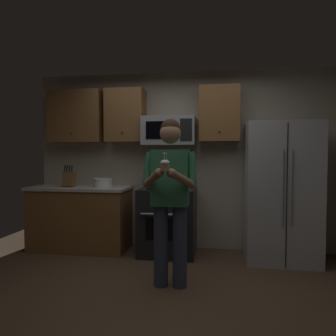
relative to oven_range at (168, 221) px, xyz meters
name	(u,v)px	position (x,y,z in m)	size (l,w,h in m)	color
ground_plane	(161,297)	(0.15, -1.36, -0.46)	(6.00, 6.00, 0.00)	brown
wall_back	(182,160)	(0.15, 0.39, 0.84)	(4.40, 0.10, 2.60)	#B7AD99
oven_range	(168,221)	(0.00, 0.00, 0.00)	(0.76, 0.70, 0.93)	black
microwave	(169,131)	(0.00, 0.12, 1.26)	(0.74, 0.41, 0.40)	#9EA0A5
refrigerator	(281,192)	(1.50, -0.04, 0.44)	(0.90, 0.75, 1.80)	#B7BABF
cabinet_row_upper	(131,116)	(-0.57, 0.17, 1.49)	(2.78, 0.36, 0.76)	brown
counter_left	(80,218)	(-1.30, 0.02, 0.00)	(1.44, 0.66, 0.92)	brown
knife_block	(69,179)	(-1.44, -0.03, 0.57)	(0.16, 0.15, 0.32)	brown
bowl_large_white	(103,182)	(-0.96, 0.03, 0.52)	(0.27, 0.27, 0.12)	white
person	(170,193)	(0.20, -1.10, 0.53)	(0.60, 0.48, 1.76)	#383F59
cupcake	(165,165)	(0.20, -1.42, 0.83)	(0.09, 0.09, 0.17)	#A87F56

